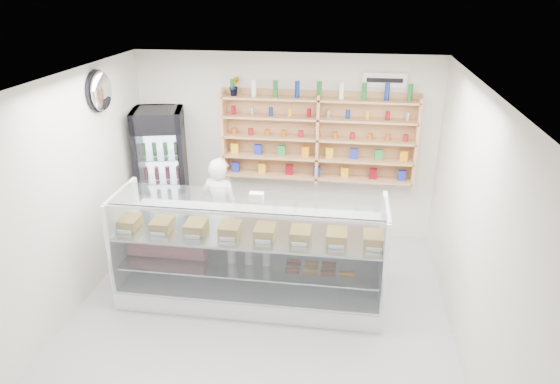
# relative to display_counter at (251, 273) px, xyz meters

# --- Properties ---
(room) EXTENTS (5.00, 5.00, 5.00)m
(room) POSITION_rel_display_counter_xyz_m (0.17, -0.53, 1.02)
(room) COLOR #A0A0A5
(room) RESTS_ON ground
(display_counter) EXTENTS (3.23, 0.96, 1.41)m
(display_counter) POSITION_rel_display_counter_xyz_m (0.00, 0.00, 0.00)
(display_counter) COLOR white
(display_counter) RESTS_ON floor
(shop_worker) EXTENTS (0.63, 0.50, 1.53)m
(shop_worker) POSITION_rel_display_counter_xyz_m (-0.61, 0.96, 0.39)
(shop_worker) COLOR silver
(shop_worker) RESTS_ON floor
(drinks_cooler) EXTENTS (0.87, 0.86, 2.00)m
(drinks_cooler) POSITION_rel_display_counter_xyz_m (-1.68, 1.61, 0.63)
(drinks_cooler) COLOR black
(drinks_cooler) RESTS_ON floor
(wall_shelving) EXTENTS (2.84, 0.28, 1.33)m
(wall_shelving) POSITION_rel_display_counter_xyz_m (0.67, 1.81, 1.22)
(wall_shelving) COLOR tan
(wall_shelving) RESTS_ON back_wall
(potted_plant) EXTENTS (0.19, 0.18, 0.28)m
(potted_plant) POSITION_rel_display_counter_xyz_m (-0.55, 1.81, 1.96)
(potted_plant) COLOR #1E6626
(potted_plant) RESTS_ON wall_shelving
(security_mirror) EXTENTS (0.15, 0.50, 0.50)m
(security_mirror) POSITION_rel_display_counter_xyz_m (-2.00, 0.67, 2.07)
(security_mirror) COLOR silver
(security_mirror) RESTS_ON left_wall
(wall_sign) EXTENTS (0.62, 0.03, 0.20)m
(wall_sign) POSITION_rel_display_counter_xyz_m (1.57, 1.94, 2.07)
(wall_sign) COLOR white
(wall_sign) RESTS_ON back_wall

